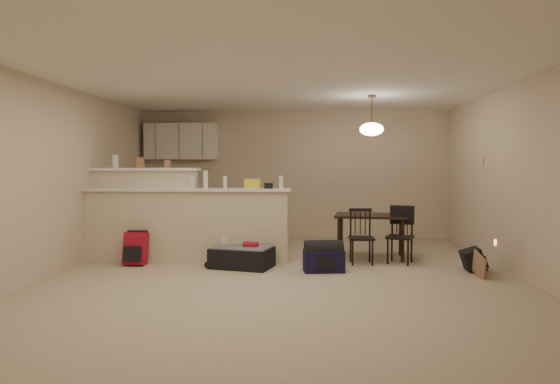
# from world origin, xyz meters

# --- Properties ---
(room) EXTENTS (7.00, 7.02, 2.50)m
(room) POSITION_xyz_m (0.00, 0.00, 1.25)
(room) COLOR tan
(room) RESTS_ON ground
(breakfast_bar) EXTENTS (3.08, 0.58, 1.39)m
(breakfast_bar) POSITION_xyz_m (-1.76, 0.98, 0.61)
(breakfast_bar) COLOR beige
(breakfast_bar) RESTS_ON ground
(upper_cabinets) EXTENTS (1.40, 0.34, 0.70)m
(upper_cabinets) POSITION_xyz_m (-2.20, 3.32, 1.90)
(upper_cabinets) COLOR white
(upper_cabinets) RESTS_ON room
(kitchen_counter) EXTENTS (1.80, 0.60, 0.90)m
(kitchen_counter) POSITION_xyz_m (-2.00, 3.19, 0.45)
(kitchen_counter) COLOR white
(kitchen_counter) RESTS_ON ground
(thermostat) EXTENTS (0.02, 0.12, 0.12)m
(thermostat) POSITION_xyz_m (2.98, 1.55, 1.50)
(thermostat) COLOR beige
(thermostat) RESTS_ON room
(jar) EXTENTS (0.10, 0.10, 0.20)m
(jar) POSITION_xyz_m (-2.65, 1.12, 1.49)
(jar) COLOR silver
(jar) RESTS_ON breakfast_bar
(cereal_box) EXTENTS (0.10, 0.07, 0.16)m
(cereal_box) POSITION_xyz_m (-2.26, 1.12, 1.47)
(cereal_box) COLOR #91674A
(cereal_box) RESTS_ON breakfast_bar
(small_box) EXTENTS (0.08, 0.06, 0.12)m
(small_box) POSITION_xyz_m (-1.84, 1.12, 1.45)
(small_box) COLOR #91674A
(small_box) RESTS_ON breakfast_bar
(bottle_a) EXTENTS (0.07, 0.07, 0.26)m
(bottle_a) POSITION_xyz_m (-1.21, 0.90, 1.22)
(bottle_a) COLOR silver
(bottle_a) RESTS_ON breakfast_bar
(bottle_b) EXTENTS (0.06, 0.06, 0.18)m
(bottle_b) POSITION_xyz_m (-0.92, 0.90, 1.18)
(bottle_b) COLOR silver
(bottle_b) RESTS_ON breakfast_bar
(bag_lump) EXTENTS (0.22, 0.18, 0.14)m
(bag_lump) POSITION_xyz_m (-0.52, 0.90, 1.16)
(bag_lump) COLOR #91674A
(bag_lump) RESTS_ON breakfast_bar
(pouch) EXTENTS (0.12, 0.10, 0.08)m
(pouch) POSITION_xyz_m (-0.28, 0.90, 1.13)
(pouch) COLOR #91674A
(pouch) RESTS_ON breakfast_bar
(extra_item_x) EXTENTS (0.06, 0.06, 0.19)m
(extra_item_x) POSITION_xyz_m (-0.10, 0.90, 1.18)
(extra_item_x) COLOR silver
(extra_item_x) RESTS_ON breakfast_bar
(extra_item_y) EXTENTS (0.05, 0.05, 0.17)m
(extra_item_y) POSITION_xyz_m (-1.41, 0.90, 1.18)
(extra_item_y) COLOR silver
(extra_item_y) RESTS_ON breakfast_bar
(dining_table) EXTENTS (1.16, 0.84, 0.67)m
(dining_table) POSITION_xyz_m (1.26, 1.37, 0.59)
(dining_table) COLOR black
(dining_table) RESTS_ON ground
(pendant_lamp) EXTENTS (0.36, 0.36, 0.62)m
(pendant_lamp) POSITION_xyz_m (1.26, 1.37, 1.99)
(pendant_lamp) COLOR brown
(pendant_lamp) RESTS_ON room
(dining_chair_near) EXTENTS (0.36, 0.34, 0.80)m
(dining_chair_near) POSITION_xyz_m (1.07, 0.88, 0.40)
(dining_chair_near) COLOR black
(dining_chair_near) RESTS_ON ground
(dining_chair_far) EXTENTS (0.46, 0.45, 0.82)m
(dining_chair_far) POSITION_xyz_m (1.63, 0.96, 0.41)
(dining_chair_far) COLOR black
(dining_chair_far) RESTS_ON ground
(suitcase) EXTENTS (0.92, 0.72, 0.28)m
(suitcase) POSITION_xyz_m (-0.62, 0.51, 0.14)
(suitcase) COLOR black
(suitcase) RESTS_ON ground
(red_backpack) EXTENTS (0.31, 0.20, 0.46)m
(red_backpack) POSITION_xyz_m (-2.17, 0.61, 0.23)
(red_backpack) COLOR #A6122A
(red_backpack) RESTS_ON ground
(navy_duffel) EXTENTS (0.57, 0.36, 0.29)m
(navy_duffel) POSITION_xyz_m (0.51, 0.31, 0.15)
(navy_duffel) COLOR #131034
(navy_duffel) RESTS_ON ground
(black_daypack) EXTENTS (0.26, 0.35, 0.29)m
(black_daypack) POSITION_xyz_m (2.52, 0.47, 0.15)
(black_daypack) COLOR black
(black_daypack) RESTS_ON ground
(cardboard_sheet) EXTENTS (0.04, 0.39, 0.30)m
(cardboard_sheet) POSITION_xyz_m (2.49, 0.10, 0.15)
(cardboard_sheet) COLOR #91674A
(cardboard_sheet) RESTS_ON ground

